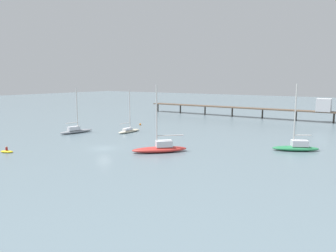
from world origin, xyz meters
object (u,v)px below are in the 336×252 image
at_px(sailboat_cream, 129,130).
at_px(dinghy_yellow, 7,151).
at_px(mooring_buoy_mid, 140,124).
at_px(sailboat_red, 160,148).
at_px(sailboat_gray, 76,130).
at_px(sailboat_green, 296,146).
at_px(pier, 268,107).

relative_size(sailboat_cream, dinghy_yellow, 3.92).
height_order(sailboat_cream, mooring_buoy_mid, sailboat_cream).
bearing_deg(sailboat_red, dinghy_yellow, -145.14).
relative_size(sailboat_gray, dinghy_yellow, 4.06).
bearing_deg(sailboat_green, sailboat_gray, -168.12).
bearing_deg(mooring_buoy_mid, sailboat_red, -44.51).
height_order(pier, sailboat_red, sailboat_red).
height_order(pier, sailboat_cream, sailboat_cream).
relative_size(sailboat_red, mooring_buoy_mid, 21.84).
relative_size(sailboat_green, mooring_buoy_mid, 22.11).
relative_size(pier, sailboat_gray, 6.06).
bearing_deg(sailboat_green, dinghy_yellow, -144.26).
relative_size(sailboat_gray, sailboat_cream, 1.04).
bearing_deg(dinghy_yellow, sailboat_green, 35.74).
bearing_deg(sailboat_green, sailboat_cream, -176.72).
xyz_separation_m(sailboat_green, sailboat_red, (-18.97, -14.14, 0.00)).
xyz_separation_m(sailboat_red, dinghy_yellow, (-21.43, -14.93, -0.56)).
xyz_separation_m(sailboat_green, mooring_buoy_mid, (-41.66, 8.17, -0.52)).
distance_m(sailboat_green, dinghy_yellow, 49.77).
bearing_deg(mooring_buoy_mid, sailboat_green, -11.09).
bearing_deg(pier, sailboat_gray, -119.09).
height_order(sailboat_red, sailboat_cream, sailboat_red).
height_order(sailboat_gray, sailboat_cream, sailboat_gray).
distance_m(sailboat_green, mooring_buoy_mid, 42.46).
height_order(pier, sailboat_green, sailboat_green).
xyz_separation_m(pier, mooring_buoy_mid, (-24.13, -33.62, -3.55)).
xyz_separation_m(dinghy_yellow, mooring_buoy_mid, (-1.27, 37.24, 0.04)).
xyz_separation_m(sailboat_gray, sailboat_red, (27.22, -4.43, 0.08)).
height_order(sailboat_green, dinghy_yellow, sailboat_green).
distance_m(sailboat_green, sailboat_red, 23.66).
distance_m(pier, sailboat_green, 45.42).
bearing_deg(sailboat_green, pier, 112.77).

